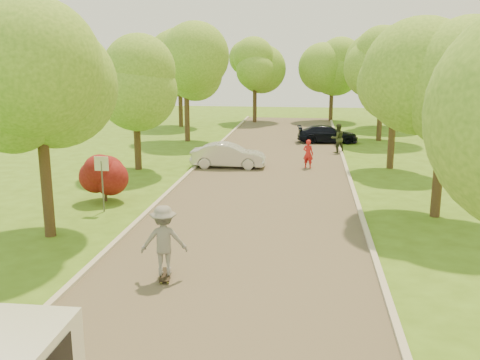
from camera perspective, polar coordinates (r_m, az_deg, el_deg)
The scene contains 22 objects.
ground at distance 16.31m, azimuth -0.16°, elevation -8.05°, with size 100.00×100.00×0.00m, color #416518.
road at distance 23.91m, azimuth 2.36°, elevation -1.21°, with size 8.00×60.00×0.01m, color #4C4438.
curb_left at distance 24.57m, azimuth -7.09°, elevation -0.78°, with size 0.18×60.00×0.12m, color #B2AD9E.
curb_right at distance 23.90m, azimuth 12.08°, elevation -1.36°, with size 0.18×60.00×0.12m, color #B2AD9E.
street_sign at distance 21.07m, azimuth -14.52°, elevation 0.80°, with size 0.55×0.06×2.17m.
red_shrub at distance 22.71m, azimuth -14.24°, elevation 0.48°, with size 1.70×1.70×1.95m.
tree_l_mida at distance 18.12m, azimuth -20.19°, elevation 10.04°, with size 4.71×4.60×7.39m.
tree_l_midb at distance 28.52m, azimuth -10.79°, elevation 10.19°, with size 4.30×4.20×6.62m.
tree_l_far at distance 38.04m, azimuth -5.48°, elevation 12.32°, with size 4.92×4.80×7.79m.
tree_r_mida at distance 20.72m, azimuth 21.84°, elevation 11.19°, with size 5.13×5.00×7.95m.
tree_r_midb at distance 29.47m, azimuth 16.64°, elevation 10.54°, with size 4.51×4.40×7.01m.
tree_r_far at distance 39.44m, azimuth 15.38°, elevation 12.47°, with size 5.33×5.20×8.34m.
tree_bg_a at distance 46.37m, azimuth -6.19°, elevation 12.21°, with size 5.12×5.00×7.72m.
tree_bg_b at distance 47.51m, azimuth 15.26°, elevation 12.13°, with size 5.12×5.00×7.95m.
tree_bg_c at distance 49.34m, azimuth 1.86°, elevation 11.98°, with size 4.92×4.80×7.33m.
tree_bg_d at distance 51.15m, azimuth 10.11°, elevation 12.15°, with size 5.12×5.00×7.72m.
silver_sedan at distance 28.99m, azimuth -1.27°, elevation 2.64°, with size 1.40×4.01×1.32m, color silver.
dark_sedan at distance 38.02m, azimuth 9.31°, elevation 4.86°, with size 1.71×4.20×1.22m, color black.
longboard at distance 14.82m, azimuth -8.00°, elevation -9.97°, with size 0.48×1.02×0.11m.
skateboarder at distance 14.47m, azimuth -8.12°, elevation -6.40°, with size 1.24×0.71×1.92m, color slate.
person_striped at distance 29.02m, azimuth 7.28°, elevation 2.78°, with size 0.57×0.37×1.56m, color red.
person_olive at distance 34.00m, azimuth 10.37°, elevation 4.39°, with size 0.89×0.69×1.82m, color #2A321E.
Camera 1 is at (2.01, -15.10, 5.84)m, focal length 40.00 mm.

